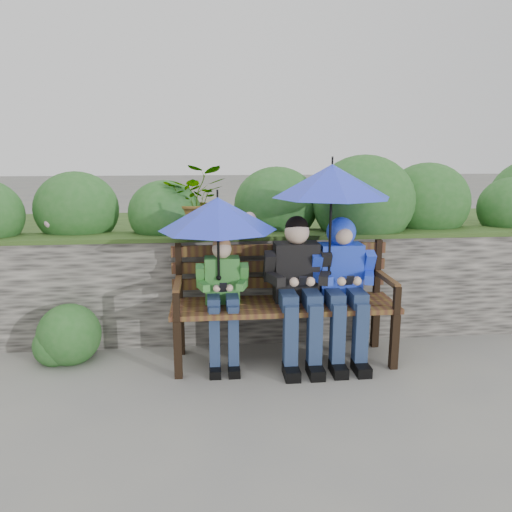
{
  "coord_description": "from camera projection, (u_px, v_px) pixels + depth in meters",
  "views": [
    {
      "loc": [
        -0.39,
        -3.87,
        1.82
      ],
      "look_at": [
        0.0,
        0.1,
        0.95
      ],
      "focal_mm": 35.0,
      "sensor_mm": 36.0,
      "label": 1
    }
  ],
  "objects": [
    {
      "name": "boy_left",
      "position": [
        223.0,
        292.0,
        4.17
      ],
      "size": [
        0.44,
        0.51,
        1.09
      ],
      "color": "#2F8635",
      "rests_on": "ground"
    },
    {
      "name": "garden_backdrop",
      "position": [
        243.0,
        255.0,
        5.6
      ],
      "size": [
        8.01,
        2.87,
        1.81
      ],
      "color": "#31302D",
      "rests_on": "ground"
    },
    {
      "name": "boy_right",
      "position": [
        343.0,
        277.0,
        4.24
      ],
      "size": [
        0.54,
        0.66,
        1.24
      ],
      "color": "#1522C2",
      "rests_on": "ground"
    },
    {
      "name": "umbrella_right",
      "position": [
        332.0,
        181.0,
        4.05
      ],
      "size": [
        0.98,
        0.98,
        0.99
      ],
      "color": "blue",
      "rests_on": "ground"
    },
    {
      "name": "boy_middle",
      "position": [
        298.0,
        283.0,
        4.2
      ],
      "size": [
        0.56,
        0.65,
        1.26
      ],
      "color": "black",
      "rests_on": "ground"
    },
    {
      "name": "umbrella_left",
      "position": [
        218.0,
        214.0,
        4.02
      ],
      "size": [
        0.97,
        0.97,
        0.75
      ],
      "color": "blue",
      "rests_on": "ground"
    },
    {
      "name": "park_bench",
      "position": [
        283.0,
        295.0,
        4.31
      ],
      "size": [
        1.91,
        0.56,
        1.01
      ],
      "color": "black",
      "rests_on": "ground"
    },
    {
      "name": "ground",
      "position": [
        257.0,
        369.0,
        4.19
      ],
      "size": [
        60.0,
        60.0,
        0.0
      ],
      "primitive_type": "plane",
      "color": "slate",
      "rests_on": "ground"
    }
  ]
}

